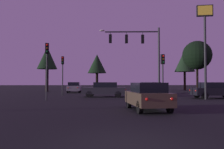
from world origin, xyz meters
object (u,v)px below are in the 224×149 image
car_far_lane (74,87)px  car_parked_lot (151,88)px  car_crossing_right (105,89)px  car_crossing_left (215,90)px  car_nearside_lane (148,96)px  tree_right_cluster (97,64)px  traffic_signal_mast_arm (140,47)px  traffic_light_corner_right (163,67)px  traffic_light_corner_left (63,68)px  traffic_light_median (47,60)px  store_sign_illuminated (205,32)px  tree_center_horizon (197,55)px  tree_behind_sign (47,58)px  tree_left_far (185,61)px

car_far_lane → car_parked_lot: same height
car_crossing_right → car_crossing_left: bearing=-13.9°
car_nearside_lane → tree_right_cluster: tree_right_cluster is taller
traffic_signal_mast_arm → car_parked_lot: size_ratio=1.65×
traffic_light_corner_right → traffic_light_corner_left: bearing=150.3°
traffic_signal_mast_arm → car_crossing_right: size_ratio=1.58×
traffic_light_median → tree_right_cluster: bearing=81.9°
traffic_light_corner_right → store_sign_illuminated: bearing=-12.6°
traffic_signal_mast_arm → store_sign_illuminated: 6.50m
traffic_signal_mast_arm → traffic_light_median: 9.79m
car_far_lane → tree_right_cluster: 12.25m
car_parked_lot → tree_center_horizon: tree_center_horizon is taller
traffic_light_median → tree_behind_sign: 19.09m
tree_center_horizon → tree_right_cluster: (-15.96, 9.34, -0.71)m
car_nearside_lane → car_crossing_left: 12.17m
car_crossing_right → car_far_lane: (-4.32, 10.22, -0.00)m
traffic_light_median → store_sign_illuminated: 14.05m
car_parked_lot → tree_behind_sign: tree_behind_sign is taller
car_crossing_right → car_parked_lot: (6.12, 5.85, -0.00)m
traffic_light_corner_right → car_crossing_right: 6.52m
traffic_signal_mast_arm → car_parked_lot: (2.39, 5.99, -4.37)m
tree_left_far → tree_center_horizon: 6.49m
car_far_lane → tree_behind_sign: size_ratio=0.60×
car_nearside_lane → car_crossing_left: bearing=47.7°
tree_left_far → tree_center_horizon: tree_center_horizon is taller
car_far_lane → traffic_light_corner_left: bearing=-93.1°
car_nearside_lane → car_parked_lot: 17.87m
tree_left_far → car_crossing_left: bearing=-102.4°
store_sign_illuminated → tree_left_far: 23.24m
car_crossing_left → car_parked_lot: bearing=117.0°
traffic_light_corner_right → car_parked_lot: traffic_light_corner_right is taller
store_sign_illuminated → tree_right_cluster: (-10.13, 25.28, -1.01)m
traffic_light_corner_left → car_far_lane: bearing=86.9°
car_nearside_lane → tree_behind_sign: size_ratio=0.57×
tree_right_cluster → traffic_light_median: bearing=-98.1°
car_crossing_right → store_sign_illuminated: store_sign_illuminated is taller
traffic_light_corner_right → traffic_light_median: traffic_light_median is taller
traffic_light_median → tree_center_horizon: bearing=39.8°
car_far_lane → car_parked_lot: (10.45, -4.37, -0.00)m
car_crossing_left → tree_center_horizon: (4.30, 14.53, 4.94)m
traffic_light_corner_right → car_far_lane: (-9.62, 13.40, -2.11)m
car_far_lane → traffic_signal_mast_arm: bearing=-52.1°
car_far_lane → car_crossing_left: bearing=-41.0°
traffic_light_corner_right → tree_center_horizon: tree_center_horizon is taller
traffic_light_median → car_far_lane: size_ratio=1.11×
car_crossing_right → tree_left_far: size_ratio=0.62×
car_crossing_left → tree_center_horizon: bearing=73.5°
car_nearside_lane → tree_center_horizon: 27.10m
car_crossing_left → store_sign_illuminated: size_ratio=0.55×
traffic_light_corner_left → tree_left_far: (19.77, 15.88, 2.23)m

